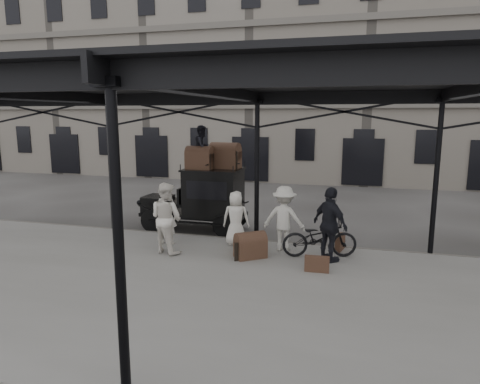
% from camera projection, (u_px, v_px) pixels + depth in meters
% --- Properties ---
extents(ground, '(120.00, 120.00, 0.00)m').
position_uv_depth(ground, '(239.00, 266.00, 11.40)').
color(ground, '#383533').
rests_on(ground, ground).
extents(platform, '(28.00, 8.00, 0.15)m').
position_uv_depth(platform, '(215.00, 292.00, 9.49)').
color(platform, slate).
rests_on(platform, ground).
extents(canopy, '(22.50, 9.00, 4.74)m').
position_uv_depth(canopy, '(217.00, 84.00, 8.95)').
color(canopy, black).
rests_on(canopy, ground).
extents(building_frontage, '(64.00, 8.00, 14.00)m').
position_uv_depth(building_frontage, '(314.00, 67.00, 27.24)').
color(building_frontage, slate).
rests_on(building_frontage, ground).
extents(taxi, '(3.65, 1.55, 2.18)m').
position_uv_depth(taxi, '(205.00, 196.00, 14.69)').
color(taxi, black).
rests_on(taxi, ground).
extents(porter_left, '(0.67, 0.48, 1.74)m').
position_uv_depth(porter_left, '(166.00, 215.00, 12.71)').
color(porter_left, silver).
rests_on(porter_left, platform).
extents(porter_midleft, '(1.17, 1.04, 1.99)m').
position_uv_depth(porter_midleft, '(166.00, 218.00, 11.89)').
color(porter_midleft, silver).
rests_on(porter_midleft, platform).
extents(porter_centre, '(0.86, 0.64, 1.61)m').
position_uv_depth(porter_centre, '(236.00, 218.00, 12.64)').
color(porter_centre, silver).
rests_on(porter_centre, platform).
extents(porter_official, '(1.19, 1.14, 1.99)m').
position_uv_depth(porter_official, '(330.00, 225.00, 11.14)').
color(porter_official, black).
rests_on(porter_official, platform).
extents(porter_right, '(1.25, 0.78, 1.86)m').
position_uv_depth(porter_right, '(284.00, 219.00, 12.06)').
color(porter_right, beige).
rests_on(porter_right, platform).
extents(bicycle, '(2.13, 1.23, 1.06)m').
position_uv_depth(bicycle, '(320.00, 238.00, 11.59)').
color(bicycle, black).
rests_on(bicycle, platform).
extents(porter_roof, '(0.65, 0.78, 1.45)m').
position_uv_depth(porter_roof, '(202.00, 147.00, 14.31)').
color(porter_roof, black).
rests_on(porter_roof, taxi).
extents(steamer_trunk_roof_near, '(0.89, 0.55, 0.64)m').
position_uv_depth(steamer_trunk_roof_near, '(200.00, 159.00, 14.25)').
color(steamer_trunk_roof_near, '#4F3424').
rests_on(steamer_trunk_roof_near, taxi).
extents(steamer_trunk_roof_far, '(1.06, 0.73, 0.72)m').
position_uv_depth(steamer_trunk_roof_far, '(225.00, 157.00, 14.47)').
color(steamer_trunk_roof_far, '#4F3424').
rests_on(steamer_trunk_roof_far, taxi).
extents(steamer_trunk_platform, '(0.95, 0.88, 0.60)m').
position_uv_depth(steamer_trunk_platform, '(250.00, 247.00, 11.56)').
color(steamer_trunk_platform, '#4F3424').
rests_on(steamer_trunk_platform, platform).
extents(wicker_hamper, '(0.70, 0.60, 0.50)m').
position_uv_depth(wicker_hamper, '(245.00, 245.00, 11.86)').
color(wicker_hamper, olive).
rests_on(wicker_hamper, platform).
extents(suitcase_upright, '(0.27, 0.62, 0.45)m').
position_uv_depth(suitcase_upright, '(340.00, 242.00, 12.21)').
color(suitcase_upright, '#4F3424').
rests_on(suitcase_upright, platform).
extents(suitcase_flat, '(0.60, 0.17, 0.40)m').
position_uv_depth(suitcase_flat, '(317.00, 264.00, 10.51)').
color(suitcase_flat, '#4F3424').
rests_on(suitcase_flat, platform).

